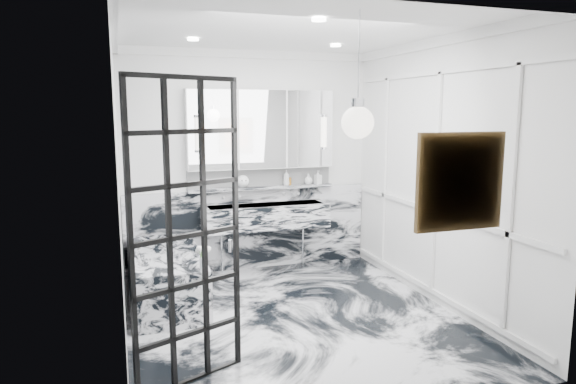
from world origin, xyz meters
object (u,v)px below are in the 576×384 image
object	(u,v)px
trough_sink	(266,216)
mirror_cabinet	(261,129)
crittall_door	(187,236)
bathtub	(165,277)

from	to	relation	value
trough_sink	mirror_cabinet	xyz separation A→B (m)	(-0.00, 0.17, 1.09)
crittall_door	trough_sink	bearing A→B (deg)	38.74
mirror_cabinet	bathtub	bearing A→B (deg)	-147.94
trough_sink	mirror_cabinet	world-z (taller)	mirror_cabinet
crittall_door	trough_sink	world-z (taller)	crittall_door
crittall_door	mirror_cabinet	size ratio (longest dim) A/B	1.21
trough_sink	mirror_cabinet	size ratio (longest dim) A/B	0.84
mirror_cabinet	bathtub	xyz separation A→B (m)	(-1.32, -0.83, -1.54)
bathtub	crittall_door	bearing A→B (deg)	-88.74
crittall_door	mirror_cabinet	world-z (taller)	mirror_cabinet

